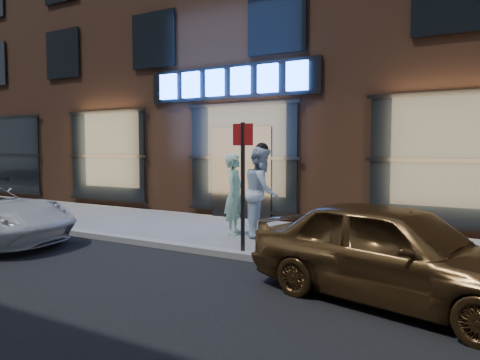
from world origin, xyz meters
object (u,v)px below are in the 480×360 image
(gold_sedan, at_px, (394,252))
(man_bowtie, at_px, (235,194))
(man_cap, at_px, (262,192))
(sign_post, at_px, (243,176))

(gold_sedan, bearing_deg, man_bowtie, 68.57)
(man_cap, xyz_separation_m, gold_sedan, (3.39, -2.95, -0.32))
(man_bowtie, xyz_separation_m, man_cap, (0.59, 0.13, 0.07))
(man_bowtie, xyz_separation_m, sign_post, (1.25, -1.76, 0.52))
(man_bowtie, relative_size, gold_sedan, 0.48)
(man_bowtie, distance_m, gold_sedan, 4.89)
(man_bowtie, bearing_deg, man_cap, -92.81)
(man_bowtie, height_order, gold_sedan, man_bowtie)
(gold_sedan, bearing_deg, man_cap, 62.89)
(sign_post, bearing_deg, man_cap, 106.15)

